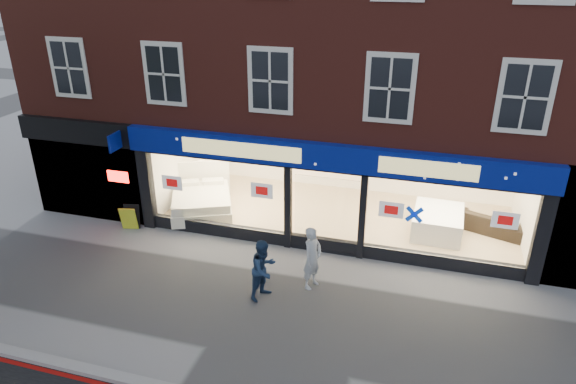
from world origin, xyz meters
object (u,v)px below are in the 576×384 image
at_px(mattress_stack, 438,222).
at_px(sofa, 490,222).
at_px(a_board, 130,217).
at_px(display_bed, 202,200).
at_px(pedestrian_grey, 312,258).
at_px(pedestrian_blue, 264,269).

xyz_separation_m(mattress_stack, sofa, (1.53, 0.56, -0.06)).
height_order(sofa, a_board, a_board).
bearing_deg(display_bed, mattress_stack, -20.59).
height_order(mattress_stack, pedestrian_grey, pedestrian_grey).
distance_m(sofa, pedestrian_grey, 6.14).
distance_m(display_bed, a_board, 2.31).
xyz_separation_m(pedestrian_grey, pedestrian_blue, (-1.02, -0.75, -0.05)).
distance_m(pedestrian_grey, pedestrian_blue, 1.27).
relative_size(a_board, pedestrian_blue, 0.50).
bearing_deg(pedestrian_grey, sofa, -25.88).
relative_size(display_bed, mattress_stack, 1.58).
xyz_separation_m(display_bed, mattress_stack, (7.43, 0.57, -0.01)).
distance_m(display_bed, pedestrian_grey, 5.39).
height_order(mattress_stack, a_board, mattress_stack).
xyz_separation_m(mattress_stack, pedestrian_blue, (-4.01, -4.34, 0.33)).
bearing_deg(mattress_stack, pedestrian_grey, -129.74).
bearing_deg(pedestrian_blue, display_bed, 65.89).
bearing_deg(pedestrian_blue, pedestrian_grey, -29.88).
relative_size(display_bed, pedestrian_blue, 1.86).
height_order(display_bed, sofa, display_bed).
relative_size(sofa, pedestrian_blue, 1.30).
relative_size(pedestrian_grey, pedestrian_blue, 1.07).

